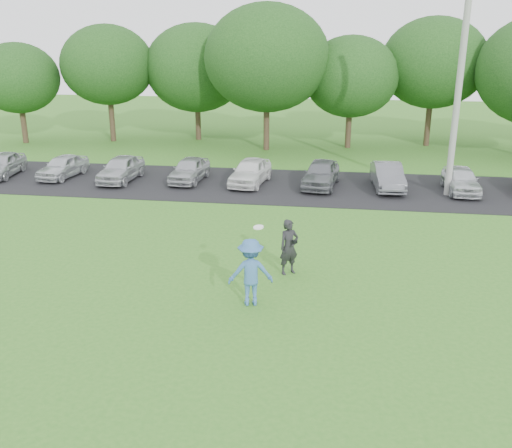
{
  "coord_description": "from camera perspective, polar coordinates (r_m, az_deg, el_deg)",
  "views": [
    {
      "loc": [
        2.44,
        -13.14,
        7.03
      ],
      "look_at": [
        0.0,
        3.5,
        1.3
      ],
      "focal_mm": 40.0,
      "sensor_mm": 36.0,
      "label": 1
    }
  ],
  "objects": [
    {
      "name": "camera_bystander",
      "position": [
        17.16,
        3.32,
        -2.31
      ],
      "size": [
        0.74,
        0.7,
        1.71
      ],
      "color": "black",
      "rests_on": "ground"
    },
    {
      "name": "tree_row",
      "position": [
        35.98,
        7.09,
        15.29
      ],
      "size": [
        42.39,
        9.85,
        8.64
      ],
      "color": "#38281C",
      "rests_on": "ground"
    },
    {
      "name": "parking_lot",
      "position": [
        27.18,
        2.91,
        3.82
      ],
      "size": [
        32.0,
        6.5,
        0.03
      ],
      "primitive_type": "cube",
      "color": "black",
      "rests_on": "ground"
    },
    {
      "name": "utility_pole",
      "position": [
        26.18,
        19.7,
        13.41
      ],
      "size": [
        0.28,
        0.28,
        10.09
      ],
      "primitive_type": "cylinder",
      "color": "gray",
      "rests_on": "ground"
    },
    {
      "name": "parked_cars",
      "position": [
        27.1,
        2.31,
        5.1
      ],
      "size": [
        30.35,
        4.11,
        1.25
      ],
      "color": "#A9ACB0",
      "rests_on": "parking_lot"
    },
    {
      "name": "ground",
      "position": [
        15.1,
        -1.95,
        -8.94
      ],
      "size": [
        100.0,
        100.0,
        0.0
      ],
      "primitive_type": "plane",
      "color": "#337120",
      "rests_on": "ground"
    },
    {
      "name": "frisbee_player",
      "position": [
        15.2,
        -0.54,
        -4.83
      ],
      "size": [
        1.33,
        0.95,
        2.24
      ],
      "color": "#37639C",
      "rests_on": "ground"
    }
  ]
}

